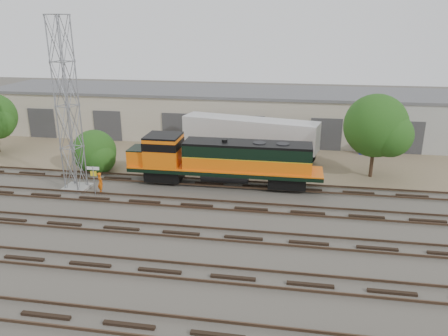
% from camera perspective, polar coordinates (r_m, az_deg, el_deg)
% --- Properties ---
extents(ground, '(140.00, 140.00, 0.00)m').
position_cam_1_polar(ground, '(30.83, -4.19, -6.07)').
color(ground, '#47423A').
rests_on(ground, ground).
extents(dirt_strip, '(80.00, 16.00, 0.02)m').
position_cam_1_polar(dirt_strip, '(44.62, 0.30, 1.89)').
color(dirt_strip, '#726047').
rests_on(dirt_strip, ground).
extents(tracks, '(80.00, 20.40, 0.28)m').
position_cam_1_polar(tracks, '(28.18, -5.63, -8.43)').
color(tracks, black).
rests_on(tracks, ground).
extents(warehouse, '(58.40, 10.40, 5.30)m').
position_cam_1_polar(warehouse, '(51.63, 1.78, 7.22)').
color(warehouse, '#BAB09B').
rests_on(warehouse, ground).
extents(locomotive, '(15.80, 2.77, 3.80)m').
position_cam_1_polar(locomotive, '(35.32, -0.37, 1.07)').
color(locomotive, black).
rests_on(locomotive, tracks).
extents(signal_tower, '(1.97, 1.97, 13.33)m').
position_cam_1_polar(signal_tower, '(35.56, -19.73, 7.26)').
color(signal_tower, gray).
rests_on(signal_tower, ground).
extents(sign_post, '(0.98, 0.08, 2.39)m').
position_cam_1_polar(sign_post, '(34.86, -16.67, -0.90)').
color(sign_post, gray).
rests_on(sign_post, ground).
extents(worker, '(0.72, 0.70, 1.66)m').
position_cam_1_polar(worker, '(35.61, -15.85, -1.85)').
color(worker, orange).
rests_on(worker, ground).
extents(semi_trailer, '(13.39, 5.36, 4.04)m').
position_cam_1_polar(semi_trailer, '(42.11, 3.77, 4.41)').
color(semi_trailer, silver).
rests_on(semi_trailer, ground).
extents(dumpster_blue, '(1.89, 1.82, 1.50)m').
position_cam_1_polar(dumpster_blue, '(46.82, 18.31, 2.68)').
color(dumpster_blue, navy).
rests_on(dumpster_blue, ground).
extents(tree_mid, '(4.11, 3.92, 3.92)m').
position_cam_1_polar(tree_mid, '(40.82, -16.40, 1.88)').
color(tree_mid, '#382619').
rests_on(tree_mid, ground).
extents(tree_east, '(5.60, 5.34, 7.20)m').
position_cam_1_polar(tree_east, '(38.80, 19.64, 4.94)').
color(tree_east, '#382619').
rests_on(tree_east, ground).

